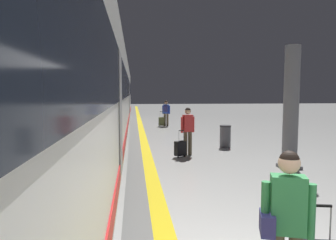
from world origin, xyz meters
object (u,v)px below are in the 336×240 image
Objects in this scene: passenger_near at (188,128)px; platform_pillar at (291,110)px; high_speed_train at (83,85)px; traveller_foreground at (286,220)px; passenger_mid at (166,111)px; suitcase_near at (180,148)px; suitcase_mid at (162,121)px; waste_bin at (225,136)px.

platform_pillar reaches higher than passenger_near.
traveller_foreground is at bearing -67.98° from high_speed_train.
passenger_near is 0.99× the size of passenger_mid.
suitcase_near is at bearing 146.92° from platform_pillar.
suitcase_mid is 0.28× the size of platform_pillar.
passenger_near is 0.47× the size of platform_pillar.
waste_bin is (2.12, 1.74, 0.15)m from suitcase_near.
passenger_mid is 8.59m from waste_bin.
passenger_near is 1.88× the size of waste_bin.
platform_pillar reaches higher than passenger_mid.
passenger_near is 1.71× the size of suitcase_mid.
platform_pillar is at bearing -77.18° from suitcase_mid.
high_speed_train is 10.88m from passenger_mid.
passenger_near is 9.83m from passenger_mid.
platform_pillar is at bearing -76.85° from waste_bin.
high_speed_train is at bearing 112.02° from traveller_foreground.
suitcase_mid is at bearing 70.47° from high_speed_train.
suitcase_near is 3.83m from platform_pillar.
passenger_mid is at bearing 101.29° from platform_pillar.
high_speed_train reaches higher than waste_bin.
passenger_mid is (3.85, 10.07, -1.49)m from high_speed_train.
suitcase_near is at bearing -140.70° from waste_bin.
traveller_foreground is at bearing -117.78° from platform_pillar.
suitcase_mid is (0.35, 17.83, -0.63)m from traveller_foreground.
suitcase_mid is at bearing 88.57° from suitcase_near.
platform_pillar is (2.73, -11.99, 1.39)m from suitcase_mid.
traveller_foreground is at bearing -92.11° from passenger_mid.
high_speed_train reaches higher than passenger_mid.
high_speed_train reaches higher than passenger_near.
passenger_mid is at bearing 87.89° from traveller_foreground.
passenger_near is at bearing 3.81° from high_speed_train.
waste_bin is (5.40, 1.64, -2.05)m from high_speed_train.
high_speed_train is 3.95m from suitcase_near.
high_speed_train is 39.38× the size of waste_bin.
passenger_mid is 1.89× the size of waste_bin.
waste_bin is at bearing 39.30° from suitcase_near.
passenger_near is at bearing 46.14° from suitcase_near.
suitcase_near is 0.95× the size of suitcase_mid.
traveller_foreground reaches higher than suitcase_near.
suitcase_mid is at bearing 102.82° from platform_pillar.
suitcase_near is at bearing 89.30° from traveller_foreground.
suitcase_near is 10.20m from passenger_mid.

